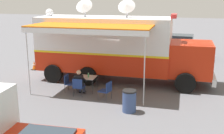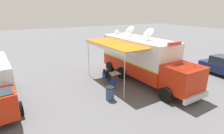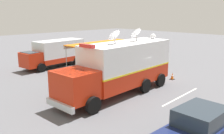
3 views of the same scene
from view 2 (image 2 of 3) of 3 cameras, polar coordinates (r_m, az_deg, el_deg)
name	(u,v)px [view 2 (image 2 of 3)]	position (r m, az deg, el deg)	size (l,w,h in m)	color
ground_plane	(136,77)	(15.94, 7.88, -3.28)	(100.00, 100.00, 0.00)	#5B5B60
lot_stripe	(153,66)	(19.25, 13.05, 0.18)	(0.12, 4.80, 0.01)	silver
command_truck	(143,58)	(14.78, 9.96, 2.87)	(5.24, 9.60, 4.53)	red
folding_table	(115,74)	(14.64, 0.83, -2.24)	(0.84, 0.84, 0.73)	silver
water_bottle	(115,72)	(14.52, 0.86, -1.73)	(0.07, 0.07, 0.22)	#3F9959
folding_chair_at_table	(105,77)	(14.45, -2.19, -3.20)	(0.50, 0.50, 0.87)	navy
folding_chair_beside_table	(106,73)	(15.24, -1.92, -2.06)	(0.50, 0.50, 0.87)	navy
folding_chair_spare_by_truck	(113,83)	(13.25, 0.30, -5.22)	(0.56, 0.56, 0.87)	navy
seated_responder	(107,75)	(14.49, -1.55, -2.55)	(0.68, 0.57, 1.25)	black
trash_bin	(110,93)	(11.82, -0.66, -8.52)	(0.57, 0.57, 0.91)	#384C7F
traffic_cone	(115,60)	(20.15, 0.94, 2.27)	(0.36, 0.36, 0.58)	black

